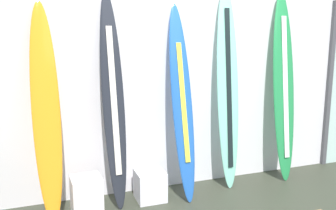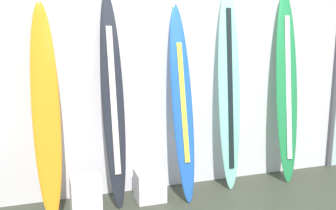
{
  "view_description": "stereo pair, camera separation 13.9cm",
  "coord_description": "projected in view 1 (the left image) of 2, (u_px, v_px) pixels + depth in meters",
  "views": [
    {
      "loc": [
        -1.59,
        -2.52,
        1.69
      ],
      "look_at": [
        -0.34,
        0.95,
        1.0
      ],
      "focal_mm": 38.62,
      "sensor_mm": 36.0,
      "label": 1
    },
    {
      "loc": [
        -1.46,
        -2.56,
        1.69
      ],
      "look_at": [
        -0.34,
        0.95,
        1.0
      ],
      "focal_mm": 38.62,
      "sensor_mm": 36.0,
      "label": 2
    }
  ],
  "objects": [
    {
      "name": "wall_back",
      "position": [
        185.0,
        64.0,
        4.12
      ],
      "size": [
        7.2,
        0.2,
        2.8
      ],
      "primitive_type": "cube",
      "color": "silver",
      "rests_on": "ground"
    },
    {
      "name": "surfboard_emerald",
      "position": [
        284.0,
        88.0,
        4.27
      ],
      "size": [
        0.29,
        0.38,
        2.23
      ],
      "color": "#228346",
      "rests_on": "ground"
    },
    {
      "name": "surfboard_cobalt",
      "position": [
        182.0,
        104.0,
        3.78
      ],
      "size": [
        0.23,
        0.53,
        2.05
      ],
      "color": "#2157B3",
      "rests_on": "ground"
    },
    {
      "name": "display_block_center",
      "position": [
        87.0,
        196.0,
        3.48
      ],
      "size": [
        0.29,
        0.29,
        0.38
      ],
      "color": "white",
      "rests_on": "ground"
    },
    {
      "name": "display_block_left",
      "position": [
        150.0,
        185.0,
        3.82
      ],
      "size": [
        0.3,
        0.3,
        0.31
      ],
      "color": "silver",
      "rests_on": "ground"
    },
    {
      "name": "surfboard_seafoam",
      "position": [
        228.0,
        90.0,
        4.03
      ],
      "size": [
        0.27,
        0.32,
        2.26
      ],
      "color": "#7DCFB8",
      "rests_on": "ground"
    },
    {
      "name": "surfboard_charcoal",
      "position": [
        113.0,
        101.0,
        3.58
      ],
      "size": [
        0.24,
        0.43,
        2.15
      ],
      "color": "#20232B",
      "rests_on": "ground"
    },
    {
      "name": "surfboard_sunset",
      "position": [
        46.0,
        113.0,
        3.34
      ],
      "size": [
        0.27,
        0.51,
        2.04
      ],
      "color": "orange",
      "rests_on": "ground"
    }
  ]
}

